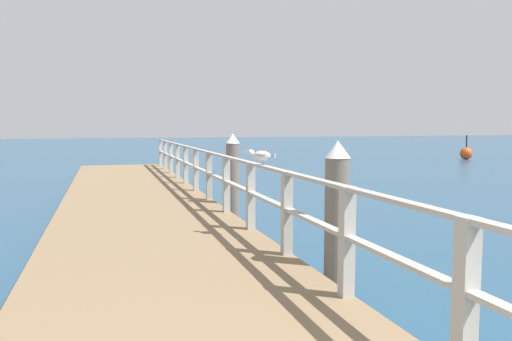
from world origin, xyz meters
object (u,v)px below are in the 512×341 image
object	(u,v)px
channel_buoy	(466,153)
dock_piling_far	(233,177)
seagull_foreground	(261,155)
dock_piling_near	(337,219)

from	to	relation	value
channel_buoy	dock_piling_far	bearing A→B (deg)	-141.36
dock_piling_far	channel_buoy	bearing A→B (deg)	38.64
dock_piling_far	seagull_foreground	world-z (taller)	dock_piling_far
dock_piling_near	channel_buoy	world-z (taller)	dock_piling_near
dock_piling_far	seagull_foreground	xyz separation A→B (m)	(-0.39, -3.16, 0.64)
dock_piling_near	seagull_foreground	bearing A→B (deg)	103.21
dock_piling_far	dock_piling_near	bearing A→B (deg)	-90.00
dock_piling_near	dock_piling_far	size ratio (longest dim) A/B	1.00
seagull_foreground	channel_buoy	world-z (taller)	seagull_foreground
dock_piling_near	dock_piling_far	world-z (taller)	same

